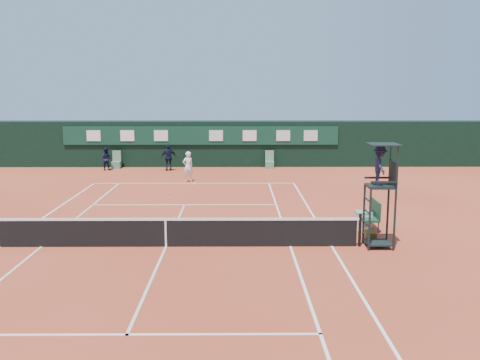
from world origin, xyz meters
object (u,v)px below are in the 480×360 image
(tennis_net, at_px, (166,232))
(cooler, at_px, (363,220))
(player_bench, at_px, (372,214))
(player, at_px, (188,167))
(umpire_chair, at_px, (381,173))

(tennis_net, relative_size, cooler, 20.00)
(tennis_net, relative_size, player_bench, 10.75)
(tennis_net, height_order, cooler, tennis_net)
(tennis_net, bearing_deg, player_bench, 16.02)
(player_bench, xyz_separation_m, player, (-7.70, 10.34, 0.25))
(umpire_chair, xyz_separation_m, player_bench, (0.35, 2.19, -1.86))
(player_bench, relative_size, player, 0.71)
(cooler, height_order, player, player)
(player, bearing_deg, tennis_net, 61.53)
(umpire_chair, height_order, cooler, umpire_chair)
(umpire_chair, xyz_separation_m, cooler, (0.08, 2.38, -2.13))
(cooler, bearing_deg, umpire_chair, -91.88)
(umpire_chair, bearing_deg, player, 120.42)
(player_bench, bearing_deg, tennis_net, -163.98)
(player_bench, bearing_deg, cooler, 144.11)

